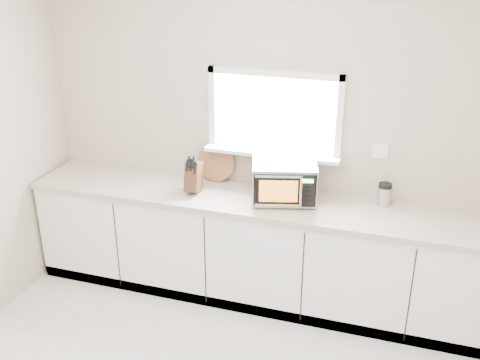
% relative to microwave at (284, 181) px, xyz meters
% --- Properties ---
extents(back_wall, '(4.00, 0.17, 2.70)m').
position_rel_microwave_xyz_m(back_wall, '(-0.16, 0.27, 0.28)').
color(back_wall, '#C3AE9B').
rests_on(back_wall, ground).
extents(cabinets, '(3.92, 0.60, 0.88)m').
position_rel_microwave_xyz_m(cabinets, '(-0.16, -0.03, -0.65)').
color(cabinets, white).
rests_on(cabinets, ground).
extents(countertop, '(3.92, 0.64, 0.04)m').
position_rel_microwave_xyz_m(countertop, '(-0.16, -0.04, -0.19)').
color(countertop, '#BFB39E').
rests_on(countertop, cabinets).
extents(microwave, '(0.58, 0.50, 0.32)m').
position_rel_microwave_xyz_m(microwave, '(0.00, 0.00, 0.00)').
color(microwave, black).
rests_on(microwave, countertop).
extents(knife_block, '(0.12, 0.24, 0.33)m').
position_rel_microwave_xyz_m(knife_block, '(-0.74, -0.07, -0.02)').
color(knife_block, '#49291A').
rests_on(knife_block, countertop).
extents(cutting_board, '(0.33, 0.08, 0.33)m').
position_rel_microwave_xyz_m(cutting_board, '(-0.65, 0.21, -0.00)').
color(cutting_board, '#97663A').
rests_on(cutting_board, countertop).
extents(coffee_grinder, '(0.13, 0.13, 0.19)m').
position_rel_microwave_xyz_m(coffee_grinder, '(0.77, 0.15, -0.08)').
color(coffee_grinder, '#AAADB1').
rests_on(coffee_grinder, countertop).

